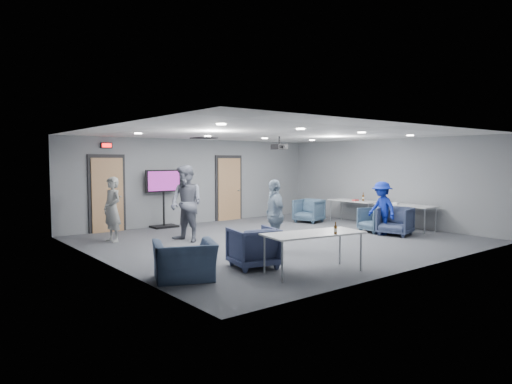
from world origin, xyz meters
TOP-DOWN VIEW (x-y plane):
  - floor at (0.00, 0.00)m, footprint 9.00×9.00m
  - ceiling at (0.00, 0.00)m, footprint 9.00×9.00m
  - wall_back at (0.00, 4.00)m, footprint 9.00×0.02m
  - wall_front at (0.00, -4.00)m, footprint 9.00×0.02m
  - wall_left at (-4.50, 0.00)m, footprint 0.02×8.00m
  - wall_right at (4.50, 0.00)m, footprint 0.02×8.00m
  - door_left at (-3.00, 3.95)m, footprint 1.06×0.17m
  - door_right at (1.20, 3.95)m, footprint 1.06×0.17m
  - exit_sign at (-3.00, 3.93)m, footprint 0.32×0.08m
  - hvac_diffuser at (-0.50, 2.80)m, footprint 0.60×0.60m
  - downlights at (0.00, 0.00)m, footprint 6.18×3.78m
  - person_a at (-3.48, 2.33)m, footprint 0.49×0.65m
  - person_b at (-2.03, 1.19)m, footprint 0.94×1.09m
  - person_c at (-1.16, -1.15)m, footprint 0.72×1.02m
  - person_d at (2.70, -1.18)m, footprint 0.71×1.02m
  - chair_right_a at (2.90, 1.82)m, footprint 1.03×1.02m
  - chair_right_b at (2.90, -0.81)m, footprint 0.90×0.88m
  - chair_right_c at (2.90, -1.47)m, footprint 1.04×1.02m
  - chair_front_a at (-2.41, -2.00)m, footprint 1.00×1.02m
  - chair_front_b at (-3.90, -2.00)m, footprint 1.28×1.21m
  - table_right_a at (4.00, 0.85)m, footprint 0.71×1.71m
  - table_right_b at (4.00, -1.05)m, footprint 0.73×1.75m
  - table_front_left at (-1.82, -3.00)m, footprint 1.96×1.09m
  - bottle_front at (-1.64, -3.36)m, footprint 0.06×0.06m
  - bottle_right at (4.07, 0.55)m, footprint 0.07×0.07m
  - snack_box at (3.89, 0.71)m, footprint 0.20×0.13m
  - wrapper at (3.97, -0.75)m, footprint 0.24×0.18m
  - tv_stand at (-1.35, 3.75)m, footprint 1.14×0.54m
  - projector at (0.60, 0.69)m, footprint 0.38×0.36m

SIDE VIEW (x-z plane):
  - floor at x=0.00m, z-range 0.00..0.00m
  - chair_front_b at x=-3.90m, z-range 0.00..0.66m
  - chair_right_b at x=2.90m, z-range 0.00..0.69m
  - chair_right_a at x=2.90m, z-range 0.00..0.76m
  - chair_right_c at x=2.90m, z-range 0.00..0.77m
  - chair_front_a at x=-2.41m, z-range 0.00..0.77m
  - table_right_a at x=4.00m, z-range 0.32..1.05m
  - table_right_b at x=4.00m, z-range 0.32..1.05m
  - table_front_left at x=-1.82m, z-range 0.32..1.05m
  - person_d at x=2.70m, z-range 0.00..1.45m
  - snack_box at x=3.89m, z-range 0.73..0.77m
  - wrapper at x=3.97m, z-range 0.73..0.78m
  - person_c at x=-1.16m, z-range 0.00..1.61m
  - person_a at x=-3.48m, z-range 0.00..1.62m
  - bottle_front at x=-1.64m, z-range 0.70..0.92m
  - bottle_right at x=4.07m, z-range 0.69..0.97m
  - person_b at x=-2.03m, z-range 0.00..1.92m
  - tv_stand at x=-1.35m, z-range 0.12..1.86m
  - door_left at x=-3.00m, z-range -0.05..2.19m
  - door_right at x=1.20m, z-range -0.05..2.19m
  - wall_back at x=0.00m, z-range 0.00..2.70m
  - wall_front at x=0.00m, z-range 0.00..2.70m
  - wall_left at x=-4.50m, z-range 0.00..2.70m
  - wall_right at x=4.50m, z-range 0.00..2.70m
  - projector at x=0.60m, z-range 2.22..2.59m
  - exit_sign at x=-3.00m, z-range 2.37..2.53m
  - downlights at x=0.00m, z-range 2.67..2.69m
  - hvac_diffuser at x=-0.50m, z-range 2.67..2.70m
  - ceiling at x=0.00m, z-range 2.70..2.70m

